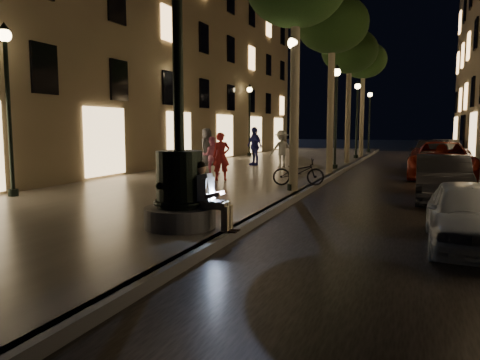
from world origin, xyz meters
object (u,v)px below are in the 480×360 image
at_px(seated_man_laptop, 208,194).
at_px(car_rear, 432,154).
at_px(lamp_curb_d, 370,113).
at_px(fountain_lamppost, 180,176).
at_px(lamp_left_a, 7,88).
at_px(tree_far, 363,61).
at_px(pedestrian_pink, 211,156).
at_px(lamp_curb_c, 357,109).
at_px(car_fifth, 445,151).
at_px(lamp_left_b, 179,104).
at_px(car_second, 442,179).
at_px(pedestrian_white, 282,149).
at_px(pedestrian_dark, 207,147).
at_px(bicycle, 298,172).
at_px(tree_second, 332,25).
at_px(pedestrian_blue, 254,146).
at_px(car_third, 441,160).
at_px(lamp_curb_a, 293,91).
at_px(lamp_left_c, 250,111).
at_px(lamp_curb_b, 336,103).
at_px(tree_third, 350,52).
at_px(car_front, 470,214).
at_px(stroller, 177,164).
at_px(pedestrian_red, 221,156).

height_order(seated_man_laptop, car_rear, seated_man_laptop).
bearing_deg(lamp_curb_d, fountain_lamppost, -91.34).
bearing_deg(lamp_left_a, seated_man_laptop, -15.92).
relative_size(tree_far, pedestrian_pink, 4.80).
distance_m(lamp_left_a, car_rear, 19.88).
distance_m(tree_far, lamp_curb_d, 6.80).
bearing_deg(lamp_curb_c, car_fifth, 7.87).
height_order(lamp_left_b, car_second, lamp_left_b).
xyz_separation_m(lamp_left_a, pedestrian_pink, (2.77, 7.55, -2.25)).
relative_size(car_second, pedestrian_white, 2.27).
bearing_deg(car_rear, pedestrian_dark, -156.39).
distance_m(tree_far, bicycle, 17.72).
height_order(fountain_lamppost, lamp_curb_c, fountain_lamppost).
height_order(tree_second, pedestrian_blue, tree_second).
relative_size(seated_man_laptop, pedestrian_dark, 0.69).
xyz_separation_m(lamp_curb_d, car_third, (4.57, -16.70, -2.46)).
xyz_separation_m(pedestrian_white, pedestrian_blue, (-1.67, 0.80, 0.08)).
distance_m(lamp_left_a, pedestrian_white, 12.84).
bearing_deg(lamp_curb_d, lamp_curb_c, -90.00).
bearing_deg(pedestrian_white, lamp_curb_a, 72.68).
xyz_separation_m(pedestrian_pink, pedestrian_dark, (-2.10, 4.06, 0.17)).
bearing_deg(lamp_left_c, car_third, -36.73).
distance_m(car_fifth, pedestrian_white, 11.76).
relative_size(car_second, bicycle, 2.38).
bearing_deg(car_second, lamp_left_c, 126.06).
height_order(lamp_curb_c, lamp_left_a, same).
xyz_separation_m(tree_far, pedestrian_pink, (-4.41, -14.45, -5.45)).
xyz_separation_m(car_second, pedestrian_white, (-6.83, 7.29, 0.43)).
relative_size(fountain_lamppost, car_second, 1.27).
bearing_deg(pedestrian_white, bicycle, 75.06).
relative_size(lamp_curb_a, car_rear, 0.94).
height_order(lamp_curb_b, bicycle, lamp_curb_b).
relative_size(tree_second, lamp_curb_a, 1.54).
relative_size(tree_third, pedestrian_white, 4.00).
bearing_deg(tree_second, tree_far, 90.10).
bearing_deg(pedestrian_blue, tree_third, 74.48).
relative_size(lamp_left_b, car_front, 1.35).
relative_size(tree_far, pedestrian_white, 4.17).
xyz_separation_m(lamp_curb_a, car_fifth, (5.14, 16.71, -2.54)).
bearing_deg(seated_man_laptop, car_third, 70.71).
bearing_deg(car_front, lamp_left_b, 136.76).
bearing_deg(bicycle, car_second, -118.15).
bearing_deg(lamp_left_b, tree_second, 0.00).
bearing_deg(fountain_lamppost, lamp_left_c, 106.22).
bearing_deg(seated_man_laptop, pedestrian_pink, 113.91).
xyz_separation_m(tree_far, car_front, (4.44, -22.90, -5.82)).
relative_size(lamp_curb_d, car_second, 1.18).
height_order(tree_third, stroller, tree_third).
xyz_separation_m(lamp_left_b, pedestrian_red, (3.97, -4.24, -2.16)).
distance_m(car_second, car_third, 6.78).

